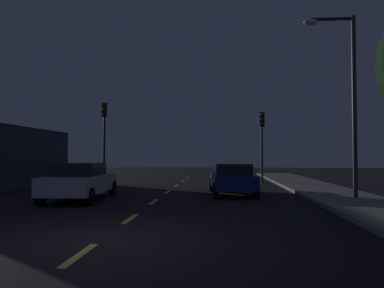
{
  "coord_description": "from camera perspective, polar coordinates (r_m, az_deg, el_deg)",
  "views": [
    {
      "loc": [
        2.48,
        -7.7,
        1.78
      ],
      "look_at": [
        0.82,
        15.37,
        2.49
      ],
      "focal_mm": 34.66,
      "sensor_mm": 36.0,
      "label": 1
    }
  ],
  "objects": [
    {
      "name": "car_adjacent_lane",
      "position": [
        15.5,
        -16.82,
        -5.43
      ],
      "size": [
        2.16,
        4.54,
        1.49
      ],
      "color": "silver",
      "rests_on": "ground_plane"
    },
    {
      "name": "lane_stripe_sixth",
      "position": [
        25.68,
        -1.43,
        -5.73
      ],
      "size": [
        0.16,
        1.6,
        0.01
      ],
      "primitive_type": "cube",
      "color": "#EACC4C",
      "rests_on": "ground_plane"
    },
    {
      "name": "lane_stripe_fourth",
      "position": [
        18.16,
        -3.78,
        -7.37
      ],
      "size": [
        0.16,
        1.6,
        0.01
      ],
      "primitive_type": "cube",
      "color": "#EACC4C",
      "rests_on": "ground_plane"
    },
    {
      "name": "street_lamp_right",
      "position": [
        15.92,
        22.62,
        7.83
      ],
      "size": [
        2.02,
        0.36,
        7.29
      ],
      "color": "#2D2D30",
      "rests_on": "ground_plane"
    },
    {
      "name": "traffic_signal_left",
      "position": [
        24.85,
        -13.36,
        2.57
      ],
      "size": [
        0.32,
        0.38,
        5.22
      ],
      "color": "black",
      "rests_on": "ground_plane"
    },
    {
      "name": "lane_stripe_seventh",
      "position": [
        29.46,
        -0.71,
        -5.22
      ],
      "size": [
        0.16,
        1.6,
        0.01
      ],
      "primitive_type": "cube",
      "color": "#EACC4C",
      "rests_on": "ground_plane"
    },
    {
      "name": "car_stopped_ahead",
      "position": [
        16.98,
        6.14,
        -5.29
      ],
      "size": [
        2.15,
        4.43,
        1.41
      ],
      "color": "navy",
      "rests_on": "ground_plane"
    },
    {
      "name": "ground_plane",
      "position": [
        15.01,
        -5.48,
        -8.56
      ],
      "size": [
        80.0,
        80.0,
        0.0
      ],
      "primitive_type": "plane",
      "color": "black"
    },
    {
      "name": "lane_stripe_third",
      "position": [
        14.43,
        -5.88,
        -8.82
      ],
      "size": [
        0.16,
        1.6,
        0.01
      ],
      "primitive_type": "cube",
      "color": "#EACC4C",
      "rests_on": "ground_plane"
    },
    {
      "name": "lane_stripe_fifth",
      "position": [
        21.91,
        -2.4,
        -6.41
      ],
      "size": [
        0.16,
        1.6,
        0.01
      ],
      "primitive_type": "cube",
      "color": "#EACC4C",
      "rests_on": "ground_plane"
    },
    {
      "name": "sidewalk_curb_right",
      "position": [
        15.63,
        23.06,
        -7.88
      ],
      "size": [
        3.0,
        40.0,
        0.15
      ],
      "primitive_type": "cube",
      "color": "gray",
      "rests_on": "ground_plane"
    },
    {
      "name": "lane_stripe_second",
      "position": [
        10.74,
        -9.48,
        -11.25
      ],
      "size": [
        0.16,
        1.6,
        0.01
      ],
      "primitive_type": "cube",
      "color": "#EACC4C",
      "rests_on": "ground_plane"
    },
    {
      "name": "traffic_signal_right",
      "position": [
        23.83,
        10.71,
        1.64
      ],
      "size": [
        0.32,
        0.38,
        4.51
      ],
      "color": "#2D2D30",
      "rests_on": "ground_plane"
    },
    {
      "name": "lane_stripe_nearest",
      "position": [
        7.18,
        -16.92,
        -15.99
      ],
      "size": [
        0.16,
        1.6,
        0.01
      ],
      "primitive_type": "cube",
      "color": "#EACC4C",
      "rests_on": "ground_plane"
    }
  ]
}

